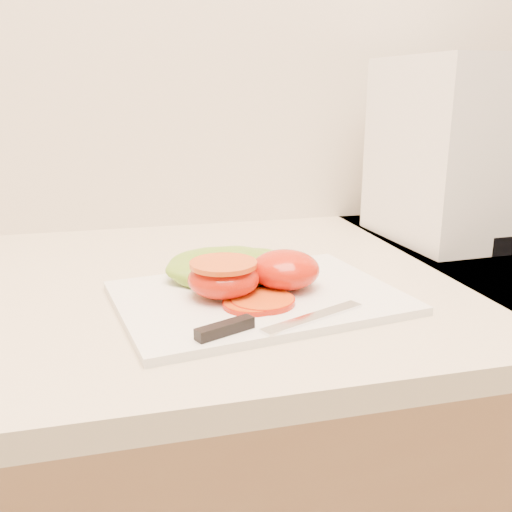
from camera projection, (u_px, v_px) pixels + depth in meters
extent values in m
cube|color=beige|center=(313.00, 280.00, 0.82)|extent=(3.92, 0.65, 0.03)
cube|color=white|center=(258.00, 298.00, 0.69)|extent=(0.37, 0.29, 0.01)
ellipsoid|color=red|center=(285.00, 269.00, 0.71)|extent=(0.09, 0.09, 0.05)
ellipsoid|color=red|center=(224.00, 279.00, 0.68)|extent=(0.09, 0.09, 0.04)
cylinder|color=#B64017|center=(223.00, 264.00, 0.67)|extent=(0.08, 0.08, 0.01)
cylinder|color=#DA4909|center=(262.00, 301.00, 0.66)|extent=(0.07, 0.07, 0.01)
cylinder|color=#DA4909|center=(252.00, 304.00, 0.65)|extent=(0.06, 0.06, 0.01)
ellipsoid|color=olive|center=(227.00, 267.00, 0.74)|extent=(0.17, 0.12, 0.03)
ellipsoid|color=olive|center=(255.00, 265.00, 0.76)|extent=(0.14, 0.12, 0.03)
cube|color=silver|center=(313.00, 317.00, 0.62)|extent=(0.13, 0.07, 0.00)
cube|color=black|center=(225.00, 328.00, 0.58)|extent=(0.07, 0.04, 0.01)
cube|color=white|center=(453.00, 151.00, 0.95)|extent=(0.21, 0.26, 0.30)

